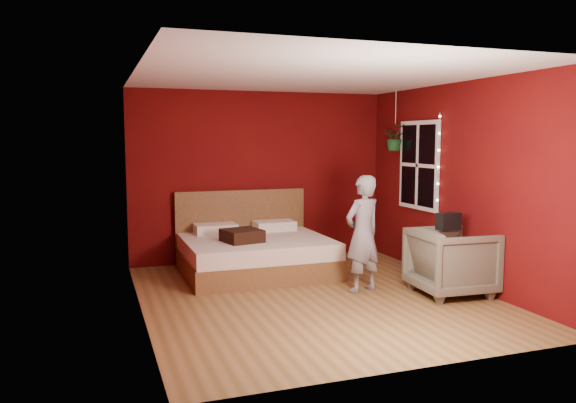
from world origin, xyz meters
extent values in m
plane|color=olive|center=(0.00, 0.00, 0.00)|extent=(4.50, 4.50, 0.00)
cube|color=#5C0B09|center=(0.00, 2.26, 1.30)|extent=(4.00, 0.02, 2.60)
cube|color=#5C0B09|center=(0.00, -2.26, 1.30)|extent=(4.00, 0.02, 2.60)
cube|color=#5C0B09|center=(-2.01, 0.00, 1.30)|extent=(0.02, 4.50, 2.60)
cube|color=#5C0B09|center=(2.01, 0.00, 1.30)|extent=(0.02, 4.50, 2.60)
cube|color=silver|center=(0.00, 0.00, 2.61)|extent=(4.00, 4.50, 0.02)
cube|color=white|center=(1.97, 0.90, 1.50)|extent=(0.04, 0.97, 1.27)
cube|color=black|center=(1.96, 0.90, 1.50)|extent=(0.02, 0.85, 1.15)
cube|color=white|center=(1.95, 0.90, 1.50)|extent=(0.03, 0.05, 1.15)
cube|color=white|center=(1.95, 0.90, 1.50)|extent=(0.03, 0.85, 0.05)
cylinder|color=silver|center=(1.94, 0.38, 1.50)|extent=(0.01, 0.01, 1.45)
sphere|color=#FFF2CC|center=(1.94, 0.38, 0.83)|extent=(0.04, 0.04, 0.04)
sphere|color=#FFF2CC|center=(1.94, 0.38, 1.05)|extent=(0.04, 0.04, 0.04)
sphere|color=#FFF2CC|center=(1.94, 0.38, 1.27)|extent=(0.04, 0.04, 0.04)
sphere|color=#FFF2CC|center=(1.94, 0.38, 1.50)|extent=(0.04, 0.04, 0.04)
sphere|color=#FFF2CC|center=(1.94, 0.38, 1.73)|extent=(0.04, 0.04, 0.04)
sphere|color=#FFF2CC|center=(1.94, 0.38, 1.95)|extent=(0.04, 0.04, 0.04)
sphere|color=#FFF2CC|center=(1.94, 0.38, 2.17)|extent=(0.04, 0.04, 0.04)
cube|color=brown|center=(-0.33, 1.35, 0.14)|extent=(2.01, 1.70, 0.28)
cube|color=white|center=(-0.33, 1.35, 0.39)|extent=(1.97, 1.67, 0.22)
cube|color=brown|center=(-0.33, 2.16, 0.55)|extent=(2.01, 0.08, 1.10)
cube|color=white|center=(-0.78, 1.92, 0.57)|extent=(0.60, 0.38, 0.14)
cube|color=white|center=(0.12, 1.92, 0.57)|extent=(0.60, 0.38, 0.14)
imported|color=slate|center=(0.64, 0.02, 0.72)|extent=(0.60, 0.48, 1.44)
imported|color=#696653|center=(1.60, -0.45, 0.40)|extent=(0.94, 0.92, 0.81)
cube|color=black|center=(1.51, -0.49, 0.91)|extent=(0.29, 0.17, 0.20)
cube|color=black|center=(-0.59, 1.15, 0.58)|extent=(0.56, 0.56, 0.17)
cylinder|color=silver|center=(1.88, 1.43, 2.35)|extent=(0.01, 0.01, 0.50)
imported|color=#185623|center=(1.88, 1.43, 1.90)|extent=(0.44, 0.41, 0.40)
camera|label=1|loc=(-2.46, -6.07, 1.88)|focal=35.00mm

